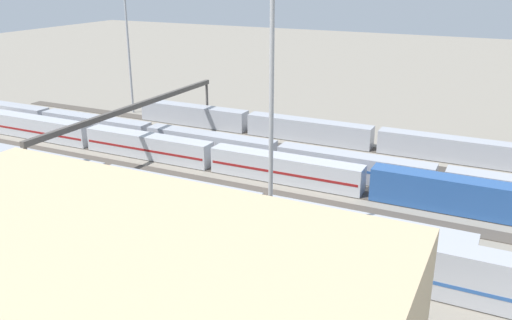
# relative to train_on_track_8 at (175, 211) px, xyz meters

# --- Properties ---
(ground_plane) EXTENTS (400.00, 400.00, 0.00)m
(ground_plane) POSITION_rel_train_on_track_8_xyz_m (-4.01, -20.00, -2.60)
(ground_plane) COLOR gray
(track_bed_0) EXTENTS (140.00, 2.80, 0.12)m
(track_bed_0) POSITION_rel_train_on_track_8_xyz_m (-4.01, -40.00, -2.54)
(track_bed_0) COLOR #4C443D
(track_bed_0) RESTS_ON ground_plane
(track_bed_1) EXTENTS (140.00, 2.80, 0.12)m
(track_bed_1) POSITION_rel_train_on_track_8_xyz_m (-4.01, -35.00, -2.54)
(track_bed_1) COLOR #3D3833
(track_bed_1) RESTS_ON ground_plane
(track_bed_2) EXTENTS (140.00, 2.80, 0.12)m
(track_bed_2) POSITION_rel_train_on_track_8_xyz_m (-4.01, -30.00, -2.54)
(track_bed_2) COLOR #4C443D
(track_bed_2) RESTS_ON ground_plane
(track_bed_3) EXTENTS (140.00, 2.80, 0.12)m
(track_bed_3) POSITION_rel_train_on_track_8_xyz_m (-4.01, -25.00, -2.54)
(track_bed_3) COLOR #3D3833
(track_bed_3) RESTS_ON ground_plane
(track_bed_4) EXTENTS (140.00, 2.80, 0.12)m
(track_bed_4) POSITION_rel_train_on_track_8_xyz_m (-4.01, -20.00, -2.54)
(track_bed_4) COLOR #4C443D
(track_bed_4) RESTS_ON ground_plane
(track_bed_5) EXTENTS (140.00, 2.80, 0.12)m
(track_bed_5) POSITION_rel_train_on_track_8_xyz_m (-4.01, -15.00, -2.54)
(track_bed_5) COLOR #4C443D
(track_bed_5) RESTS_ON ground_plane
(track_bed_6) EXTENTS (140.00, 2.80, 0.12)m
(track_bed_6) POSITION_rel_train_on_track_8_xyz_m (-4.01, -10.00, -2.54)
(track_bed_6) COLOR #4C443D
(track_bed_6) RESTS_ON ground_plane
(track_bed_7) EXTENTS (140.00, 2.80, 0.12)m
(track_bed_7) POSITION_rel_train_on_track_8_xyz_m (-4.01, -5.00, -2.54)
(track_bed_7) COLOR #3D3833
(track_bed_7) RESTS_ON ground_plane
(track_bed_8) EXTENTS (140.00, 2.80, 0.12)m
(track_bed_8) POSITION_rel_train_on_track_8_xyz_m (-4.01, 0.00, -2.54)
(track_bed_8) COLOR #4C443D
(track_bed_8) RESTS_ON ground_plane
(train_on_track_8) EXTENTS (95.60, 3.06, 5.00)m
(train_on_track_8) POSITION_rel_train_on_track_8_xyz_m (0.00, 0.00, 0.00)
(train_on_track_8) COLOR #A8AAB2
(train_on_track_8) RESTS_ON ground_plane
(train_on_track_3) EXTENTS (139.00, 3.06, 4.40)m
(train_on_track_3) POSITION_rel_train_on_track_8_xyz_m (0.20, -25.00, -0.55)
(train_on_track_3) COLOR #1E6B9E
(train_on_track_3) RESTS_ON ground_plane
(train_on_track_7) EXTENTS (71.40, 3.00, 3.80)m
(train_on_track_7) POSITION_rel_train_on_track_8_xyz_m (3.21, -5.00, -0.58)
(train_on_track_7) COLOR #A8AAB2
(train_on_track_7) RESTS_ON ground_plane
(train_on_track_0) EXTENTS (95.60, 3.00, 3.80)m
(train_on_track_0) POSITION_rel_train_on_track_8_xyz_m (-13.48, -40.00, -0.58)
(train_on_track_0) COLOR #A8AAB2
(train_on_track_0) RESTS_ON ground_plane
(train_on_track_4) EXTENTS (90.60, 3.06, 4.40)m
(train_on_track_4) POSITION_rel_train_on_track_8_xyz_m (8.91, -20.00, -0.53)
(train_on_track_4) COLOR #285193
(train_on_track_4) RESTS_ON ground_plane
(light_mast_0) EXTENTS (2.80, 0.70, 24.94)m
(light_mast_0) POSITION_rel_train_on_track_8_xyz_m (39.95, -42.81, 13.49)
(light_mast_0) COLOR #9EA0A5
(light_mast_0) RESTS_ON ground_plane
(light_mast_1) EXTENTS (2.80, 0.70, 30.75)m
(light_mast_1) POSITION_rel_train_on_track_8_xyz_m (-13.29, 2.50, 16.66)
(light_mast_1) COLOR #9EA0A5
(light_mast_1) RESTS_ON ground_plane
(signal_gantry) EXTENTS (0.70, 45.00, 8.80)m
(signal_gantry) POSITION_rel_train_on_track_8_xyz_m (20.89, -20.00, 5.20)
(signal_gantry) COLOR #4C4742
(signal_gantry) RESTS_ON ground_plane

